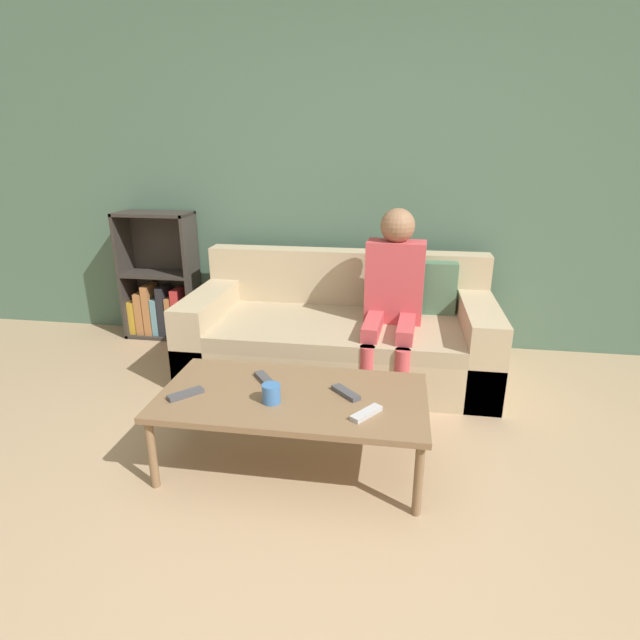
# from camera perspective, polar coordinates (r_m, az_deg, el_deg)

# --- Properties ---
(ground_plane) EXTENTS (22.00, 22.00, 0.00)m
(ground_plane) POSITION_cam_1_polar(r_m,az_deg,el_deg) (2.10, 0.06, -26.51)
(ground_plane) COLOR tan
(wall_back) EXTENTS (12.00, 0.06, 2.60)m
(wall_back) POSITION_cam_1_polar(r_m,az_deg,el_deg) (3.84, 5.81, 16.24)
(wall_back) COLOR #4C6B56
(wall_back) RESTS_ON ground_plane
(couch) EXTENTS (2.04, 0.97, 0.78)m
(couch) POSITION_cam_1_polar(r_m,az_deg,el_deg) (3.47, 2.43, -1.67)
(couch) COLOR tan
(couch) RESTS_ON ground_plane
(bookshelf) EXTENTS (0.58, 0.28, 1.01)m
(bookshelf) POSITION_cam_1_polar(r_m,az_deg,el_deg) (4.28, -17.60, 3.21)
(bookshelf) COLOR #332D28
(bookshelf) RESTS_ON ground_plane
(coffee_table) EXTENTS (1.28, 0.66, 0.38)m
(coffee_table) POSITION_cam_1_polar(r_m,az_deg,el_deg) (2.43, -3.14, -9.09)
(coffee_table) COLOR brown
(coffee_table) RESTS_ON ground_plane
(person_adult) EXTENTS (0.39, 0.68, 1.13)m
(person_adult) POSITION_cam_1_polar(r_m,az_deg,el_deg) (3.25, 8.42, 3.81)
(person_adult) COLOR #C6474C
(person_adult) RESTS_ON ground_plane
(cup_near) EXTENTS (0.09, 0.09, 0.09)m
(cup_near) POSITION_cam_1_polar(r_m,az_deg,el_deg) (2.33, -5.59, -8.35)
(cup_near) COLOR #3D70B2
(cup_near) RESTS_ON coffee_table
(tv_remote_0) EXTENTS (0.15, 0.16, 0.02)m
(tv_remote_0) POSITION_cam_1_polar(r_m,az_deg,el_deg) (2.40, 2.96, -8.30)
(tv_remote_0) COLOR #47474C
(tv_remote_0) RESTS_ON coffee_table
(tv_remote_1) EXTENTS (0.14, 0.16, 0.02)m
(tv_remote_1) POSITION_cam_1_polar(r_m,az_deg,el_deg) (2.55, -6.34, -6.71)
(tv_remote_1) COLOR #47474C
(tv_remote_1) RESTS_ON coffee_table
(tv_remote_2) EXTENTS (0.15, 0.16, 0.02)m
(tv_remote_2) POSITION_cam_1_polar(r_m,az_deg,el_deg) (2.47, -15.10, -8.17)
(tv_remote_2) COLOR #47474C
(tv_remote_2) RESTS_ON coffee_table
(tv_remote_3) EXTENTS (0.14, 0.17, 0.02)m
(tv_remote_3) POSITION_cam_1_polar(r_m,az_deg,el_deg) (2.24, 5.32, -10.56)
(tv_remote_3) COLOR #B7B7BC
(tv_remote_3) RESTS_ON coffee_table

